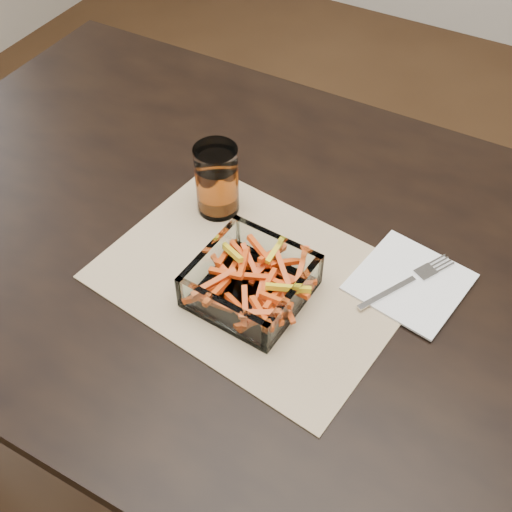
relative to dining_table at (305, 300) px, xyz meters
The scene contains 6 objects.
dining_table is the anchor object (origin of this frame).
placemat 0.13m from the dining_table, 134.48° to the right, with size 0.45×0.33×0.00m, color tan.
glass_bowl 0.16m from the dining_table, 117.63° to the right, with size 0.17×0.17×0.06m.
tumbler 0.25m from the dining_table, 167.61° to the left, with size 0.07×0.07×0.13m.
napkin 0.18m from the dining_table, 15.53° to the left, with size 0.16×0.16×0.00m, color white.
fork 0.18m from the dining_table, 14.84° to the left, with size 0.10×0.17×0.00m.
Camera 1 is at (0.25, -0.62, 1.51)m, focal length 45.00 mm.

